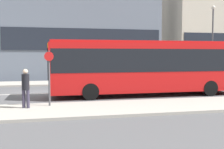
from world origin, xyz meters
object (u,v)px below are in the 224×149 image
parked_car_0 (196,77)px  pedestrian_near_stop (26,86)px  street_lamp (213,35)px  city_bus (147,64)px  bus_stop_sign (49,74)px

parked_car_0 → pedestrian_near_stop: pedestrian_near_stop is taller
parked_car_0 → street_lamp: size_ratio=0.66×
city_bus → parked_car_0: city_bus is taller
pedestrian_near_stop → street_lamp: size_ratio=0.25×
pedestrian_near_stop → street_lamp: street_lamp is taller
pedestrian_near_stop → bus_stop_sign: bearing=37.4°
parked_car_0 → street_lamp: bearing=33.2°
street_lamp → pedestrian_near_stop: bearing=-146.5°
parked_car_0 → pedestrian_near_stop: size_ratio=2.59×
city_bus → parked_car_0: 8.58m
bus_stop_sign → street_lamp: size_ratio=0.37×
parked_car_0 → bus_stop_sign: size_ratio=1.76×
parked_car_0 → pedestrian_near_stop: (-13.54, -8.98, 0.54)m
pedestrian_near_stop → street_lamp: bearing=50.7°
pedestrian_near_stop → parked_car_0: bearing=50.8°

